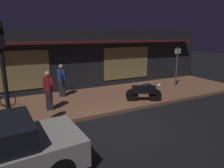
# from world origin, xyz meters

# --- Properties ---
(ground_plane) EXTENTS (60.00, 60.00, 0.00)m
(ground_plane) POSITION_xyz_m (0.00, 0.00, 0.00)
(ground_plane) COLOR black
(sidewalk_slab) EXTENTS (18.00, 4.00, 0.15)m
(sidewalk_slab) POSITION_xyz_m (0.00, 3.00, 0.07)
(sidewalk_slab) COLOR brown
(sidewalk_slab) RESTS_ON ground_plane
(storefront_building) EXTENTS (18.00, 3.30, 3.60)m
(storefront_building) POSITION_xyz_m (0.00, 6.39, 1.80)
(storefront_building) COLOR black
(storefront_building) RESTS_ON ground_plane
(motorcycle) EXTENTS (1.56, 0.94, 0.97)m
(motorcycle) POSITION_xyz_m (2.13, 1.54, 0.65)
(motorcycle) COLOR black
(motorcycle) RESTS_ON sidewalk_slab
(person_photographer) EXTENTS (0.41, 0.62, 1.67)m
(person_photographer) POSITION_xyz_m (-2.11, 2.40, 1.03)
(person_photographer) COLOR #28232D
(person_photographer) RESTS_ON sidewalk_slab
(person_bystander) EXTENTS (0.44, 0.59, 1.67)m
(person_bystander) POSITION_xyz_m (-1.18, 4.07, 1.03)
(person_bystander) COLOR #28232D
(person_bystander) RESTS_ON sidewalk_slab
(sign_post) EXTENTS (0.44, 0.09, 2.40)m
(sign_post) POSITION_xyz_m (5.56, 3.04, 1.51)
(sign_post) COLOR #47474C
(sign_post) RESTS_ON sidewalk_slab
(traffic_light_pole) EXTENTS (0.24, 0.33, 3.60)m
(traffic_light_pole) POSITION_xyz_m (-3.57, 0.29, 2.48)
(traffic_light_pole) COLOR black
(traffic_light_pole) RESTS_ON ground_plane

